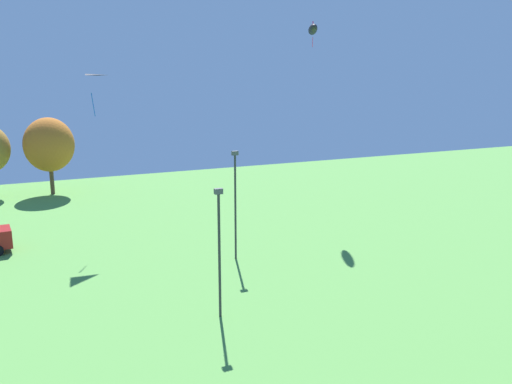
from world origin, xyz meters
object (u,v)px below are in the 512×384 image
Objects in this scene: kite_flying_8 at (313,30)px; kite_flying_2 at (86,84)px; light_post_0 at (235,199)px; treeline_tree_3 at (49,145)px; light_post_1 at (219,245)px.

kite_flying_2 is at bearing 175.79° from kite_flying_8.
light_post_0 is at bearing -51.89° from kite_flying_2.
treeline_tree_3 reaches higher than light_post_0.
kite_flying_8 is 25.10m from treeline_tree_3.
treeline_tree_3 is at bearing 97.09° from kite_flying_2.
light_post_1 is at bearing -80.41° from treeline_tree_3.
light_post_0 is at bearing 62.73° from light_post_1.
treeline_tree_3 is (-4.99, 29.53, 1.11)m from light_post_1.
kite_flying_8 reaches higher than light_post_0.
light_post_1 is at bearing -131.59° from kite_flying_8.
treeline_tree_3 is at bearing 139.07° from kite_flying_8.
kite_flying_8 reaches higher than light_post_1.
light_post_1 is 29.97m from treeline_tree_3.
light_post_1 is (3.23, -15.41, -6.64)m from kite_flying_2.
kite_flying_8 is 21.68m from light_post_1.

